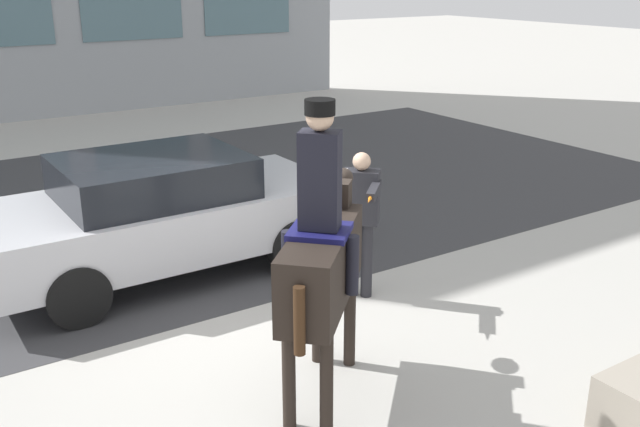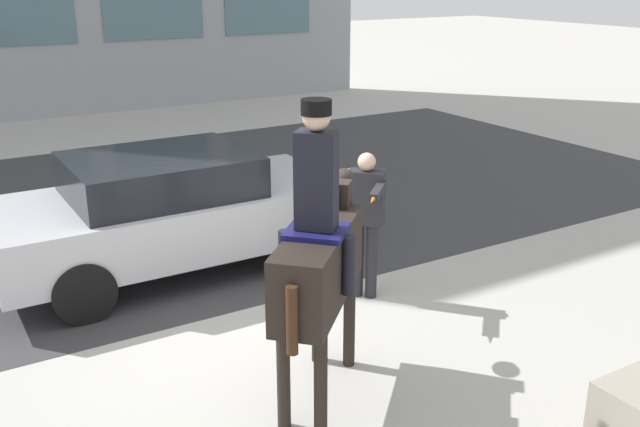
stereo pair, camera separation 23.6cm
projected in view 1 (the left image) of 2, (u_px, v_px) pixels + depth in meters
ground_plane at (257, 330)px, 7.45m from camera, size 80.00×80.00×0.00m
road_surface at (113, 209)px, 11.20m from camera, size 19.19×8.50×0.01m
mounted_horse_lead at (322, 256)px, 5.94m from camera, size 1.53×1.52×2.64m
pedestrian_bystander at (361, 214)px, 7.91m from camera, size 0.62×0.86×1.70m
street_car_near_lane at (161, 211)px, 8.67m from camera, size 4.26×1.98×1.48m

